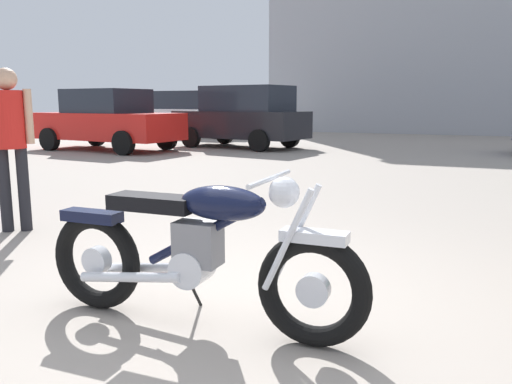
% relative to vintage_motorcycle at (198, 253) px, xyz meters
% --- Properties ---
extents(ground_plane, '(80.00, 80.00, 0.00)m').
position_rel_vintage_motorcycle_xyz_m(ground_plane, '(0.08, 0.21, -0.45)').
color(ground_plane, gray).
extents(vintage_motorcycle, '(2.08, 0.62, 0.94)m').
position_rel_vintage_motorcycle_xyz_m(vintage_motorcycle, '(0.00, 0.00, 0.00)').
color(vintage_motorcycle, black).
rests_on(vintage_motorcycle, ground_plane).
extents(bystander, '(0.39, 0.30, 1.66)m').
position_rel_vintage_motorcycle_xyz_m(bystander, '(-2.90, 1.29, 0.57)').
color(bystander, black).
rests_on(bystander, ground_plane).
extents(silver_sedan_mid, '(4.35, 2.23, 1.67)m').
position_rel_vintage_motorcycle_xyz_m(silver_sedan_mid, '(-8.01, 9.09, 0.38)').
color(silver_sedan_mid, black).
rests_on(silver_sedan_mid, ground_plane).
extents(dark_sedan_left, '(4.13, 2.34, 1.78)m').
position_rel_vintage_motorcycle_xyz_m(dark_sedan_left, '(-4.92, 11.31, 0.47)').
color(dark_sedan_left, black).
rests_on(dark_sedan_left, ground_plane).
extents(white_estate_far, '(4.81, 2.22, 1.74)m').
position_rel_vintage_motorcycle_xyz_m(white_estate_far, '(-8.82, 15.26, 0.49)').
color(white_estate_far, black).
rests_on(white_estate_far, ground_plane).
extents(industrial_building, '(17.22, 14.10, 10.65)m').
position_rel_vintage_motorcycle_xyz_m(industrial_building, '(0.72, 26.79, 4.88)').
color(industrial_building, '#9EA0A8').
rests_on(industrial_building, ground_plane).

